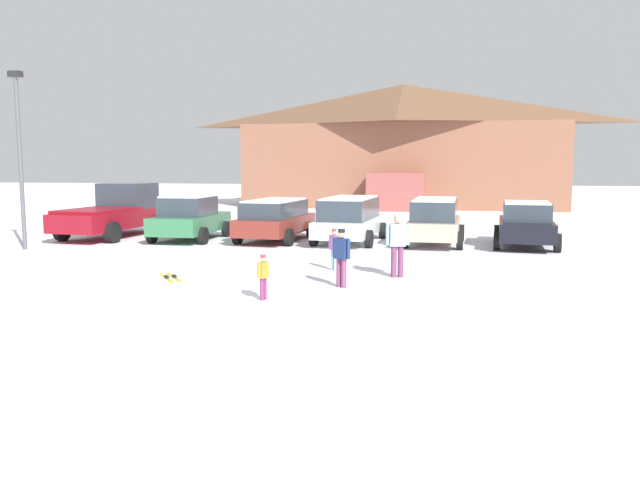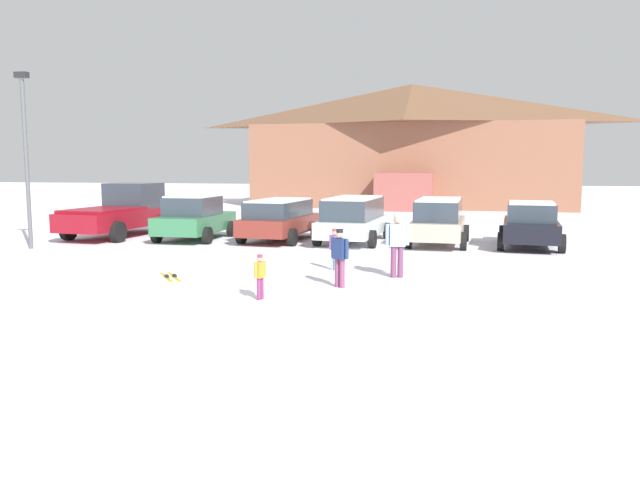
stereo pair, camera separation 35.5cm
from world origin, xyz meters
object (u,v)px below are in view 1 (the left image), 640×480
(skier_adult_in_blue_parka, at_px, (397,241))
(lamp_post, at_px, (20,151))
(ski_lodge, at_px, (403,145))
(parked_black_sedan, at_px, (526,224))
(parked_maroon_van, at_px, (275,218))
(pair_of_skis, at_px, (170,277))
(parked_white_suv, at_px, (350,218))
(pickup_truck, at_px, (116,212))
(skier_child_in_orange_jacket, at_px, (263,274))
(parked_beige_suv, at_px, (435,220))
(skier_teen_in_navy_coat, at_px, (341,254))
(skier_child_in_purple_jacket, at_px, (334,247))
(parked_green_coupe, at_px, (190,218))

(skier_adult_in_blue_parka, relative_size, lamp_post, 0.28)
(ski_lodge, distance_m, parked_black_sedan, 22.06)
(parked_maroon_van, bearing_deg, pair_of_skis, -95.08)
(parked_white_suv, height_order, pickup_truck, pickup_truck)
(parked_white_suv, distance_m, pair_of_skis, 9.06)
(skier_adult_in_blue_parka, bearing_deg, lamp_post, 166.67)
(skier_child_in_orange_jacket, bearing_deg, parked_maroon_van, 102.85)
(parked_beige_suv, height_order, skier_teen_in_navy_coat, parked_beige_suv)
(parked_maroon_van, relative_size, skier_child_in_purple_jacket, 3.92)
(pair_of_skis, bearing_deg, skier_child_in_orange_jacket, -34.26)
(parked_green_coupe, height_order, skier_teen_in_navy_coat, parked_green_coupe)
(ski_lodge, distance_m, parked_green_coupe, 22.74)
(parked_green_coupe, xyz_separation_m, pickup_truck, (-3.42, 0.63, 0.13))
(parked_black_sedan, height_order, skier_adult_in_blue_parka, skier_adult_in_blue_parka)
(pair_of_skis, xyz_separation_m, lamp_post, (-7.20, 4.27, 3.35))
(ski_lodge, bearing_deg, parked_maroon_van, -100.25)
(lamp_post, bearing_deg, parked_green_coupe, 38.19)
(lamp_post, bearing_deg, ski_lodge, 64.80)
(pickup_truck, bearing_deg, parked_black_sedan, -1.47)
(skier_child_in_purple_jacket, distance_m, skier_teen_in_navy_coat, 2.43)
(parked_white_suv, distance_m, parked_beige_suv, 3.15)
(parked_white_suv, bearing_deg, parked_beige_suv, -2.07)
(parked_green_coupe, bearing_deg, parked_beige_suv, 1.69)
(parked_white_suv, height_order, skier_teen_in_navy_coat, parked_white_suv)
(parked_beige_suv, bearing_deg, pair_of_skis, -129.62)
(parked_black_sedan, relative_size, skier_child_in_purple_jacket, 3.70)
(skier_child_in_orange_jacket, bearing_deg, parked_beige_suv, 70.28)
(skier_adult_in_blue_parka, bearing_deg, ski_lodge, 92.55)
(lamp_post, bearing_deg, skier_adult_in_blue_parka, -13.33)
(parked_white_suv, xyz_separation_m, skier_teen_in_navy_coat, (0.94, -8.67, -0.13))
(pickup_truck, height_order, lamp_post, lamp_post)
(lamp_post, bearing_deg, skier_child_in_orange_jacket, -31.77)
(parked_green_coupe, relative_size, skier_adult_in_blue_parka, 2.46)
(parked_beige_suv, distance_m, parked_black_sedan, 3.20)
(skier_child_in_purple_jacket, bearing_deg, parked_green_coupe, 138.14)
(parked_green_coupe, height_order, skier_adult_in_blue_parka, parked_green_coupe)
(parked_green_coupe, distance_m, parked_maroon_van, 3.36)
(parked_maroon_van, bearing_deg, ski_lodge, 79.75)
(skier_adult_in_blue_parka, xyz_separation_m, lamp_post, (-12.97, 3.07, 2.43))
(skier_child_in_orange_jacket, bearing_deg, skier_teen_in_navy_coat, 49.00)
(ski_lodge, bearing_deg, pickup_truck, -117.03)
(pair_of_skis, bearing_deg, parked_black_sedan, 39.13)
(parked_black_sedan, height_order, skier_child_in_orange_jacket, parked_black_sedan)
(skier_child_in_purple_jacket, bearing_deg, pair_of_skis, -153.91)
(parked_beige_suv, relative_size, skier_child_in_purple_jacket, 3.72)
(pickup_truck, relative_size, lamp_post, 0.96)
(parked_green_coupe, relative_size, pair_of_skis, 3.10)
(pickup_truck, distance_m, lamp_post, 4.99)
(parked_green_coupe, bearing_deg, skier_child_in_purple_jacket, -41.86)
(skier_child_in_purple_jacket, xyz_separation_m, pair_of_skis, (-3.99, -1.96, -0.64))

